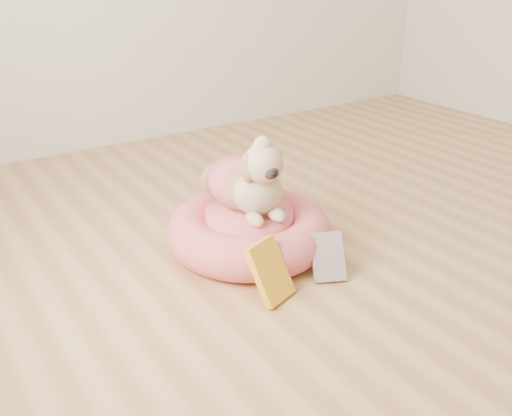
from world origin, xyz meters
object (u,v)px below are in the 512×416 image
dog (247,168)px  book_yellow (270,272)px  pet_bed (249,231)px  book_white (328,257)px

dog → book_yellow: size_ratio=2.14×
dog → pet_bed: bearing=-102.8°
pet_bed → book_white: (0.13, -0.34, -0.00)m
pet_bed → dog: bearing=70.8°
book_white → book_yellow: bearing=-155.5°
book_yellow → dog: bearing=49.1°
pet_bed → book_white: pet_bed is taller
dog → book_yellow: dog is taller
book_white → pet_bed: bearing=135.2°
book_yellow → book_white: 0.26m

